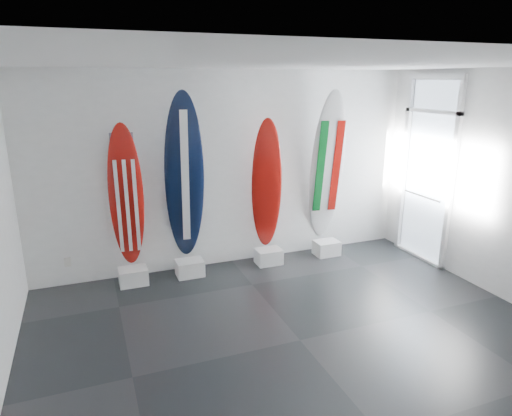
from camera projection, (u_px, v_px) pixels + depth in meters
name	position (u px, v px, depth m)	size (l,w,h in m)	color
floor	(300.00, 340.00, 5.12)	(6.00, 6.00, 0.00)	black
ceiling	(308.00, 63.00, 4.30)	(6.00, 6.00, 0.00)	white
wall_back	(230.00, 170.00, 6.95)	(6.00, 6.00, 0.00)	white
wall_front	(511.00, 337.00, 2.47)	(6.00, 6.00, 0.00)	white
display_block_usa	(133.00, 276.00, 6.50)	(0.40, 0.30, 0.24)	white
surfboard_usa	(126.00, 197.00, 6.27)	(0.47, 0.08, 2.09)	maroon
display_block_navy	(190.00, 268.00, 6.78)	(0.40, 0.30, 0.24)	white
surfboard_navy	(185.00, 178.00, 6.50)	(0.57, 0.08, 2.50)	black
display_block_swiss	(269.00, 256.00, 7.22)	(0.40, 0.30, 0.24)	white
surfboard_swiss	(267.00, 185.00, 7.00)	(0.47, 0.08, 2.08)	maroon
display_block_italy	(327.00, 248.00, 7.59)	(0.40, 0.30, 0.24)	white
surfboard_italy	(327.00, 167.00, 7.30)	(0.57, 0.08, 2.51)	silver
wall_outlet	(68.00, 262.00, 6.41)	(0.09, 0.02, 0.13)	silver
glass_door	(427.00, 173.00, 7.14)	(0.12, 1.16, 2.85)	white
balcony	(483.00, 219.00, 7.86)	(2.80, 2.20, 1.20)	slate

